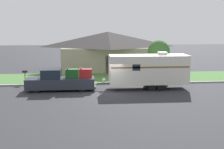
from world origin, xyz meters
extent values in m
plane|color=#2D2D33|center=(0.00, 0.00, 0.00)|extent=(120.00, 120.00, 0.00)
cube|color=#999993|center=(0.00, 3.75, 0.07)|extent=(80.00, 0.30, 0.14)
cube|color=#477538|center=(0.00, 7.40, 0.01)|extent=(80.00, 7.00, 0.03)
cube|color=gray|center=(0.90, 13.75, 1.50)|extent=(11.69, 6.65, 3.00)
pyramid|color=#3D3838|center=(0.90, 13.75, 3.97)|extent=(12.63, 7.19, 1.94)
cube|color=#4C3828|center=(0.90, 10.45, 1.05)|extent=(1.00, 0.06, 2.10)
cylinder|color=black|center=(-6.40, 0.50, 0.40)|extent=(0.81, 0.28, 0.81)
cylinder|color=black|center=(-6.40, 2.10, 0.40)|extent=(0.81, 0.28, 0.81)
cylinder|color=black|center=(-2.35, 0.50, 0.40)|extent=(0.81, 0.28, 0.81)
cylinder|color=black|center=(-2.35, 2.10, 0.40)|extent=(0.81, 0.28, 0.81)
cube|color=#282D38|center=(-5.70, 1.30, 0.69)|extent=(3.36, 1.96, 0.93)
cube|color=#19232D|center=(-5.09, 1.30, 1.57)|extent=(1.75, 1.80, 0.83)
cube|color=#282D38|center=(-2.63, 1.30, 0.69)|extent=(2.77, 1.96, 0.93)
cube|color=#333333|center=(-1.19, 1.30, 0.34)|extent=(0.12, 1.76, 0.20)
cube|color=#194C1E|center=(-3.24, 1.30, 1.55)|extent=(1.15, 0.82, 0.80)
cube|color=black|center=(-3.61, 1.30, 2.03)|extent=(0.10, 0.90, 0.08)
cube|color=maroon|center=(-2.02, 1.30, 1.55)|extent=(1.15, 0.82, 0.80)
cube|color=black|center=(-2.39, 1.30, 2.03)|extent=(0.10, 0.90, 0.08)
cylinder|color=black|center=(3.93, 0.34, 0.38)|extent=(0.76, 0.22, 0.76)
cylinder|color=black|center=(3.93, 2.27, 0.38)|extent=(0.76, 0.22, 0.76)
cylinder|color=black|center=(4.76, 0.34, 0.38)|extent=(0.76, 0.22, 0.76)
cylinder|color=black|center=(4.76, 2.27, 0.38)|extent=(0.76, 0.22, 0.76)
cube|color=silver|center=(3.77, 1.30, 1.85)|extent=(7.22, 2.21, 2.62)
cube|color=brown|center=(3.77, 0.19, 2.18)|extent=(7.07, 0.01, 0.14)
cube|color=#383838|center=(-0.42, 1.30, 0.59)|extent=(1.16, 0.12, 0.10)
cylinder|color=silver|center=(-0.36, 1.30, 0.82)|extent=(0.28, 0.28, 0.36)
cube|color=silver|center=(5.07, 1.30, 3.30)|extent=(0.80, 0.68, 0.28)
cube|color=#19232D|center=(2.47, 0.19, 2.18)|extent=(0.70, 0.01, 0.56)
cylinder|color=brown|center=(-8.08, 4.64, 0.58)|extent=(0.09, 0.09, 1.16)
cube|color=black|center=(-8.08, 4.64, 1.27)|extent=(0.48, 0.20, 0.22)
cylinder|color=brown|center=(6.01, 6.70, 1.05)|extent=(0.24, 0.24, 2.10)
sphere|color=#38662D|center=(6.01, 6.70, 3.01)|extent=(2.42, 2.42, 2.42)
camera|label=1|loc=(-2.01, -26.75, 6.10)|focal=50.00mm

